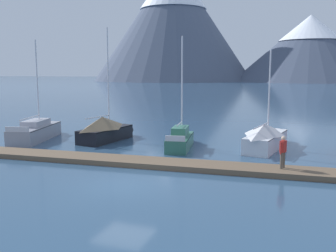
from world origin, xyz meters
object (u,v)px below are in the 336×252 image
Objects in this scene: sailboat_second_berth at (106,129)px; person_on_dock at (283,150)px; sailboat_mid_dock_port at (181,139)px; sailboat_nearest_berth at (38,131)px; sailboat_mid_dock_starboard at (267,136)px.

person_on_dock is (13.37, -5.35, 0.35)m from sailboat_second_berth.
sailboat_mid_dock_port is 8.68m from person_on_dock.
sailboat_mid_dock_starboard is at bearing 7.54° from sailboat_nearest_berth.
sailboat_mid_dock_port is at bearing 145.82° from person_on_dock.
sailboat_mid_dock_port is at bearing -4.53° from sailboat_second_berth.
sailboat_second_berth reaches higher than sailboat_mid_dock_port.
person_on_dock is (18.82, -4.14, 0.60)m from sailboat_nearest_berth.
sailboat_second_berth is (5.45, 1.21, 0.24)m from sailboat_nearest_berth.
sailboat_mid_dock_port is (11.66, 0.72, -0.06)m from sailboat_nearest_berth.
sailboat_second_berth is 1.24× the size of sailboat_mid_dock_starboard.
sailboat_second_berth is 14.40m from person_on_dock.
sailboat_nearest_berth is 5.59m from sailboat_second_berth.
sailboat_second_berth is at bearing 12.56° from sailboat_nearest_berth.
sailboat_mid_dock_port is (6.21, -0.49, -0.30)m from sailboat_second_berth.
sailboat_nearest_berth reaches higher than sailboat_mid_dock_starboard.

